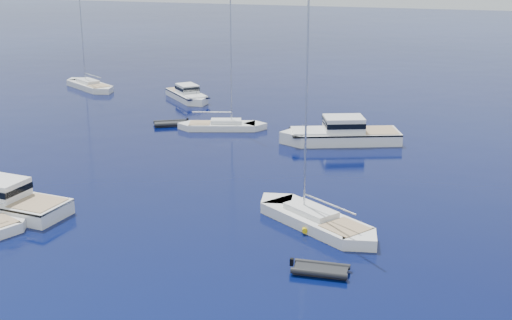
{
  "coord_description": "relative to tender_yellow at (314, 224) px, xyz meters",
  "views": [
    {
      "loc": [
        19.04,
        -23.47,
        18.53
      ],
      "look_at": [
        3.78,
        26.91,
        2.2
      ],
      "focal_mm": 48.5,
      "sensor_mm": 36.0,
      "label": 1
    }
  ],
  "objects": [
    {
      "name": "sailboat_far_l",
      "position": [
        -39.52,
        38.29,
        0.0
      ],
      "size": [
        11.17,
        8.82,
        16.82
      ],
      "primitive_type": null,
      "rotation": [
        0.0,
        0.0,
        0.98
      ],
      "color": "silver",
      "rests_on": "ground"
    },
    {
      "name": "tender_yellow",
      "position": [
        0.0,
        0.0,
        0.0
      ],
      "size": [
        3.05,
        4.37,
        0.95
      ],
      "primitive_type": null,
      "rotation": [
        0.0,
        0.0,
        0.25
      ],
      "color": "#DBBA0C",
      "rests_on": "ground"
    },
    {
      "name": "sailboat_mid_r",
      "position": [
        0.09,
        -0.13,
        0.0
      ],
      "size": [
        11.53,
        9.39,
        17.51
      ],
      "primitive_type": null,
      "rotation": [
        0.0,
        0.0,
        0.96
      ],
      "color": "silver",
      "rests_on": "ground"
    },
    {
      "name": "tender_grey_far",
      "position": [
        -20.81,
        22.73,
        0.0
      ],
      "size": [
        4.25,
        3.57,
        0.95
      ],
      "primitive_type": null,
      "rotation": [
        0.0,
        0.0,
        2.07
      ],
      "color": "black",
      "rests_on": "ground"
    },
    {
      "name": "motor_cruiser_centre",
      "position": [
        -22.63,
        -4.06,
        0.0
      ],
      "size": [
        12.23,
        4.98,
        3.12
      ],
      "primitive_type": null,
      "rotation": [
        0.0,
        0.0,
        1.46
      ],
      "color": "white",
      "rests_on": "ground"
    },
    {
      "name": "sailboat_centre",
      "position": [
        -14.91,
        22.88,
        0.0
      ],
      "size": [
        10.22,
        5.24,
        14.55
      ],
      "primitive_type": null,
      "rotation": [
        0.0,
        0.0,
        5.0
      ],
      "color": "silver",
      "rests_on": "ground"
    },
    {
      "name": "tender_grey_near",
      "position": [
        1.95,
        -7.24,
        0.0
      ],
      "size": [
        3.59,
        2.08,
        0.95
      ],
      "primitive_type": null,
      "rotation": [
        0.0,
        0.0,
        4.75
      ],
      "color": "black",
      "rests_on": "ground"
    },
    {
      "name": "motor_cruiser_distant",
      "position": [
        -2.0,
        21.35,
        0.0
      ],
      "size": [
        13.24,
        8.02,
        3.33
      ],
      "primitive_type": null,
      "rotation": [
        0.0,
        0.0,
        1.92
      ],
      "color": "silver",
      "rests_on": "ground"
    },
    {
      "name": "motor_cruiser_horizon",
      "position": [
        -23.91,
        35.36,
        0.0
      ],
      "size": [
        8.67,
        8.86,
        2.49
      ],
      "primitive_type": null,
      "rotation": [
        0.0,
        0.0,
        3.91
      ],
      "color": "white",
      "rests_on": "ground"
    }
  ]
}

